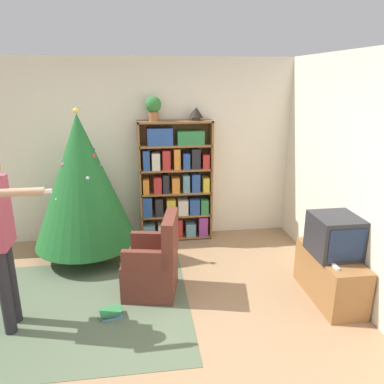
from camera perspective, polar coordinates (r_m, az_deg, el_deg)
ground_plane at (r=3.85m, az=-6.91°, el=-20.13°), size 14.00×14.00×0.00m
wall_back at (r=5.50m, az=-7.90°, el=6.22°), size 8.00×0.10×2.60m
area_rug at (r=4.27m, az=-15.58°, el=-16.54°), size 2.13×2.02×0.01m
bookshelf at (r=5.42m, az=-2.57°, el=1.35°), size 1.05×0.27×1.75m
tv_stand at (r=4.41m, az=20.28°, el=-11.91°), size 0.41×0.95×0.52m
television at (r=4.21m, az=20.96°, el=-6.21°), size 0.46×0.48×0.43m
game_remote at (r=4.02m, az=21.00°, el=-10.58°), size 0.04×0.12×0.02m
christmas_tree at (r=4.97m, az=-16.39°, el=1.66°), size 1.31×1.31×1.97m
armchair at (r=4.24m, az=-5.82°, el=-11.15°), size 0.67×0.66×0.92m
standing_person at (r=3.79m, az=-27.22°, el=-5.29°), size 0.64×0.47×1.69m
potted_plant at (r=5.22m, az=-5.92°, el=12.81°), size 0.22×0.22×0.33m
table_lamp at (r=5.28m, az=0.63°, el=11.98°), size 0.20×0.20×0.18m
book_pile_near_tree at (r=4.87m, az=-9.75°, el=-11.13°), size 0.22×0.20×0.07m
book_pile_by_chair at (r=4.05m, az=-12.18°, el=-17.58°), size 0.24×0.20×0.08m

